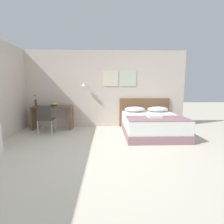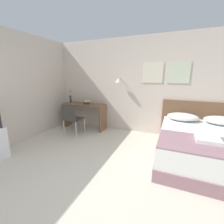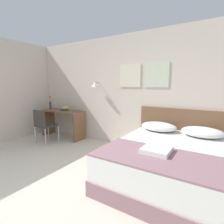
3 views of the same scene
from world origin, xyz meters
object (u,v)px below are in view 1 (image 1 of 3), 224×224
(flower_vase, at_px, (36,102))
(folded_towel_near_foot, at_px, (154,116))
(desk_chair, at_px, (45,117))
(pillow_right, at_px, (158,109))
(headboard, at_px, (144,112))
(fruit_bowl, at_px, (54,105))
(desk, at_px, (53,113))
(throw_blanket, at_px, (157,119))
(bed, at_px, (151,125))
(pillow_left, at_px, (135,109))

(flower_vase, bearing_deg, folded_towel_near_foot, -18.68)
(folded_towel_near_foot, distance_m, desk_chair, 3.17)
(pillow_right, relative_size, flower_vase, 1.81)
(headboard, xyz_separation_m, fruit_bowl, (-3.10, -0.27, 0.31))
(desk, xyz_separation_m, fruit_bowl, (0.06, 0.02, 0.27))
(headboard, height_order, throw_blanket, headboard)
(bed, height_order, headboard, headboard)
(bed, relative_size, flower_vase, 5.26)
(headboard, distance_m, throw_blanket, 1.63)
(headboard, relative_size, desk_chair, 2.04)
(bed, height_order, flower_vase, flower_vase)
(pillow_right, distance_m, fruit_bowl, 3.49)
(throw_blanket, bearing_deg, pillow_right, 73.52)
(headboard, distance_m, fruit_bowl, 3.12)
(bed, relative_size, fruit_bowl, 8.04)
(flower_vase, bearing_deg, bed, -12.03)
(pillow_right, bearing_deg, pillow_left, 180.00)
(folded_towel_near_foot, relative_size, desk, 0.28)
(folded_towel_near_foot, height_order, flower_vase, flower_vase)
(pillow_left, relative_size, desk_chair, 0.81)
(flower_vase, bearing_deg, fruit_bowl, -1.73)
(bed, xyz_separation_m, desk, (-3.16, 0.75, 0.26))
(throw_blanket, relative_size, desk, 1.23)
(bed, xyz_separation_m, headboard, (-0.00, 1.04, 0.22))
(folded_towel_near_foot, relative_size, fruit_bowl, 1.43)
(pillow_right, bearing_deg, bed, -118.13)
(throw_blanket, bearing_deg, desk, 156.97)
(fruit_bowl, bearing_deg, desk, -163.80)
(bed, height_order, desk_chair, desk_chair)
(folded_towel_near_foot, bearing_deg, desk_chair, 169.92)
(headboard, relative_size, desk, 1.36)
(bed, xyz_separation_m, desk_chair, (-3.17, 0.11, 0.23))
(desk_chair, bearing_deg, flower_vase, 128.14)
(pillow_left, xyz_separation_m, throw_blanket, (0.39, -1.32, -0.08))
(desk_chair, relative_size, fruit_bowl, 3.44)
(headboard, xyz_separation_m, pillow_right, (0.39, -0.32, 0.16))
(headboard, height_order, fruit_bowl, headboard)
(throw_blanket, bearing_deg, pillow_left, 106.48)
(desk_chair, relative_size, flower_vase, 2.25)
(desk_chair, bearing_deg, headboard, 16.42)
(throw_blanket, bearing_deg, flower_vase, 159.61)
(pillow_right, distance_m, throw_blanket, 1.38)
(desk, distance_m, desk_chair, 0.65)
(pillow_right, bearing_deg, fruit_bowl, 179.29)
(pillow_right, xyz_separation_m, desk, (-3.55, 0.03, -0.12))
(pillow_left, bearing_deg, bed, -61.87)
(bed, distance_m, headboard, 1.07)
(bed, bearing_deg, desk, 166.57)
(headboard, bearing_deg, desk_chair, -163.58)
(pillow_left, bearing_deg, headboard, 39.03)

